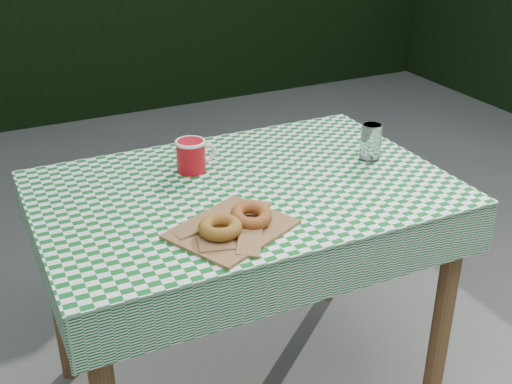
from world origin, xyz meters
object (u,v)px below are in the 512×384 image
(coffee_mug, at_px, (191,156))
(drinking_glass, at_px, (371,142))
(table, at_px, (245,295))
(paper_bag, at_px, (232,228))

(coffee_mug, distance_m, drinking_glass, 0.56)
(table, xyz_separation_m, coffee_mug, (-0.10, 0.16, 0.43))
(paper_bag, height_order, drinking_glass, drinking_glass)
(paper_bag, relative_size, coffee_mug, 1.64)
(table, bearing_deg, drinking_glass, 0.21)
(paper_bag, bearing_deg, table, 58.24)
(coffee_mug, height_order, drinking_glass, drinking_glass)
(table, distance_m, drinking_glass, 0.62)
(table, xyz_separation_m, paper_bag, (-0.14, -0.22, 0.39))
(table, bearing_deg, paper_bag, -121.58)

